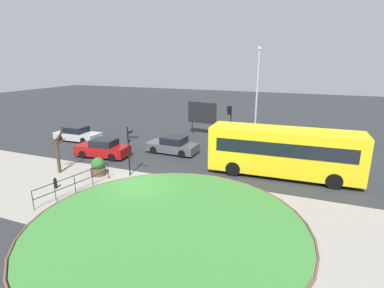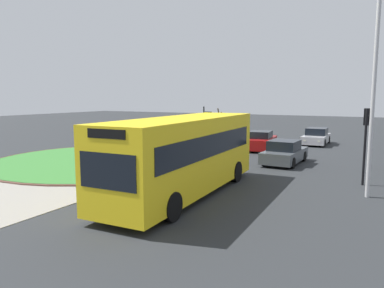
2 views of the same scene
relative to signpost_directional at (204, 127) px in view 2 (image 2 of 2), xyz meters
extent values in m
plane|color=#282B2D|center=(1.49, -1.34, -1.97)|extent=(120.00, 120.00, 0.00)
cube|color=gray|center=(1.49, -3.30, -1.96)|extent=(32.00, 8.08, 0.02)
cylinder|color=#387A33|center=(5.25, -4.90, -1.92)|extent=(13.17, 13.17, 0.10)
torus|color=brown|center=(5.25, -4.90, -1.91)|extent=(13.48, 13.48, 0.11)
cylinder|color=black|center=(-0.02, -0.06, -0.30)|extent=(0.09, 0.09, 3.33)
sphere|color=black|center=(-0.02, -0.06, 1.41)|extent=(0.10, 0.10, 0.10)
cube|color=black|center=(-0.03, 0.27, 1.03)|extent=(0.04, 0.56, 0.15)
cube|color=black|center=(0.31, 0.07, 0.76)|extent=(0.60, 0.25, 0.15)
cube|color=black|center=(-0.11, 0.21, 0.42)|extent=(0.18, 0.46, 0.15)
cylinder|color=black|center=(-3.09, -3.58, -1.69)|extent=(0.20, 0.20, 0.56)
sphere|color=black|center=(-3.09, -3.58, -1.37)|extent=(0.19, 0.19, 0.19)
cube|color=black|center=(-1.47, -3.64, -0.86)|extent=(0.97, 5.05, 0.03)
cube|color=black|center=(-1.47, -3.64, -1.36)|extent=(0.97, 5.05, 0.03)
cylinder|color=black|center=(-1.00, -1.12, -1.42)|extent=(0.04, 0.04, 1.10)
cylinder|color=black|center=(-1.24, -2.38, -1.42)|extent=(0.04, 0.04, 1.10)
cylinder|color=black|center=(-1.47, -3.64, -1.42)|extent=(0.04, 0.04, 1.10)
cylinder|color=black|center=(-1.71, -4.90, -1.42)|extent=(0.04, 0.04, 1.10)
cylinder|color=black|center=(-1.94, -6.17, -1.42)|extent=(0.04, 0.04, 1.10)
cube|color=yellow|center=(9.61, 3.84, -0.21)|extent=(9.90, 2.84, 2.96)
cube|color=black|center=(9.57, 5.11, 0.21)|extent=(8.64, 0.30, 0.88)
cube|color=black|center=(9.65, 2.56, 0.21)|extent=(8.64, 0.30, 0.88)
cube|color=black|center=(14.53, 4.00, -0.06)|extent=(0.09, 2.07, 1.10)
cube|color=black|center=(14.53, 4.00, 1.05)|extent=(0.07, 1.39, 0.28)
cylinder|color=black|center=(12.71, 5.10, -1.47)|extent=(1.01, 0.33, 1.00)
cylinder|color=black|center=(12.79, 2.78, -1.47)|extent=(1.01, 0.33, 1.00)
cylinder|color=black|center=(6.43, 4.89, -1.47)|extent=(1.01, 0.33, 1.00)
cylinder|color=black|center=(6.51, 2.57, -1.47)|extent=(1.01, 0.33, 1.00)
cube|color=maroon|center=(-4.40, 2.68, -1.40)|extent=(4.41, 2.18, 0.77)
cube|color=black|center=(-4.23, 2.70, -0.75)|extent=(2.02, 1.74, 0.53)
cube|color=#EAEACC|center=(-6.48, 1.94, -1.36)|extent=(0.04, 0.20, 0.12)
cube|color=#EAEACC|center=(-6.58, 3.01, -1.36)|extent=(0.04, 0.20, 0.12)
cylinder|color=black|center=(-5.64, 1.74, -1.65)|extent=(0.66, 0.28, 0.64)
cylinder|color=black|center=(-5.79, 3.36, -1.65)|extent=(0.66, 0.28, 0.64)
cylinder|color=black|center=(-3.01, 2.00, -1.65)|extent=(0.66, 0.28, 0.64)
cylinder|color=black|center=(-3.16, 3.61, -1.65)|extent=(0.66, 0.28, 0.64)
cube|color=#B7B7BC|center=(-9.86, 5.89, -1.47)|extent=(4.48, 1.92, 0.64)
cube|color=black|center=(-10.04, 5.88, -0.85)|extent=(2.10, 1.66, 0.59)
cube|color=#EAEACC|center=(-7.63, 6.48, -1.44)|extent=(0.02, 0.20, 0.12)
cube|color=#EAEACC|center=(-7.62, 5.37, -1.44)|extent=(0.02, 0.20, 0.12)
cylinder|color=black|center=(-8.50, 6.75, -1.65)|extent=(0.64, 0.23, 0.64)
cylinder|color=black|center=(-8.47, 5.06, -1.65)|extent=(0.64, 0.23, 0.64)
cylinder|color=black|center=(-11.26, 6.71, -1.65)|extent=(0.64, 0.23, 0.64)
cylinder|color=black|center=(-11.23, 5.02, -1.65)|extent=(0.64, 0.23, 0.64)
cube|color=#474C51|center=(0.42, 5.74, -1.45)|extent=(4.35, 2.02, 0.67)
cube|color=black|center=(0.59, 5.73, -0.82)|extent=(1.98, 1.70, 0.60)
cube|color=#EAEACC|center=(-1.75, 5.26, -1.42)|extent=(0.03, 0.20, 0.12)
cube|color=#EAEACC|center=(-1.71, 6.37, -1.42)|extent=(0.03, 0.20, 0.12)
cylinder|color=black|center=(-0.94, 4.94, -1.65)|extent=(0.65, 0.24, 0.64)
cylinder|color=black|center=(-0.87, 6.63, -1.65)|extent=(0.65, 0.24, 0.64)
cylinder|color=black|center=(1.71, 4.84, -1.65)|extent=(0.65, 0.24, 0.64)
cylinder|color=black|center=(1.78, 6.53, -1.65)|extent=(0.65, 0.24, 0.64)
cylinder|color=black|center=(4.23, 10.35, -0.19)|extent=(0.11, 0.11, 3.56)
cube|color=black|center=(4.02, 10.34, 1.20)|extent=(0.26, 0.26, 0.78)
sphere|color=black|center=(3.87, 10.34, 1.45)|extent=(0.16, 0.16, 0.16)
sphere|color=black|center=(3.87, 10.34, 1.20)|extent=(0.16, 0.16, 0.16)
sphere|color=green|center=(3.87, 10.34, 0.96)|extent=(0.16, 0.16, 0.16)
cylinder|color=#B7B7BC|center=(6.42, 10.63, 2.29)|extent=(0.16, 0.16, 8.51)
cylinder|color=brown|center=(-2.09, -0.77, -1.71)|extent=(1.05, 1.05, 0.52)
sphere|color=#286028|center=(-2.09, -0.77, -1.16)|extent=(0.89, 0.89, 0.89)
cylinder|color=#423323|center=(-4.92, -1.41, -0.84)|extent=(0.22, 0.22, 2.26)
cylinder|color=#423323|center=(-5.13, -1.02, 0.05)|extent=(0.88, 0.52, 0.71)
cylinder|color=#423323|center=(-4.94, -1.08, 0.55)|extent=(0.76, 0.14, 1.30)
cylinder|color=#423323|center=(-5.14, -1.03, 0.46)|extent=(0.87, 0.55, 0.86)
camera|label=1|loc=(11.09, -16.27, 5.70)|focal=28.08mm
camera|label=2|loc=(22.57, 11.17, 2.13)|focal=33.95mm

